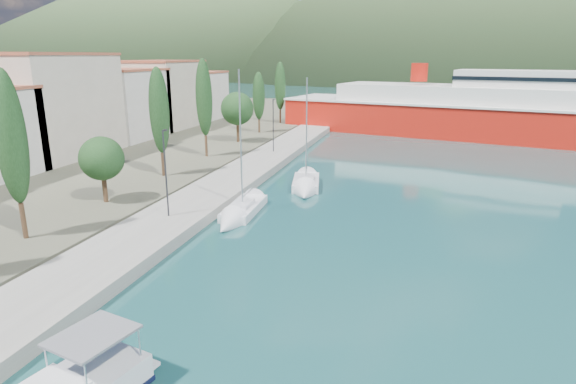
% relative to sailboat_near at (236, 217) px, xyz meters
% --- Properties ---
extents(ground, '(1400.00, 1400.00, 0.00)m').
position_rel_sailboat_near_xyz_m(ground, '(4.96, 102.52, -0.29)').
color(ground, '#1C4D4E').
extents(quay, '(5.00, 88.00, 0.80)m').
position_rel_sailboat_near_xyz_m(quay, '(-4.04, 8.52, 0.11)').
color(quay, gray).
rests_on(quay, ground).
extents(town_buildings, '(9.20, 69.20, 11.30)m').
position_rel_sailboat_near_xyz_m(town_buildings, '(-27.04, 19.43, 5.28)').
color(town_buildings, beige).
rests_on(town_buildings, land_strip).
extents(tree_row, '(4.25, 63.90, 10.70)m').
position_rel_sailboat_near_xyz_m(tree_row, '(-10.61, 15.75, 5.59)').
color(tree_row, '#47301E').
rests_on(tree_row, land_strip).
extents(lamp_posts, '(0.15, 46.94, 6.06)m').
position_rel_sailboat_near_xyz_m(lamp_posts, '(-4.04, -1.53, 3.80)').
color(lamp_posts, '#2D2D33').
rests_on(lamp_posts, quay).
extents(sailboat_near, '(2.49, 8.13, 11.57)m').
position_rel_sailboat_near_xyz_m(sailboat_near, '(0.00, 0.00, 0.00)').
color(sailboat_near, silver).
rests_on(sailboat_near, ground).
extents(sailboat_mid, '(3.75, 7.64, 10.77)m').
position_rel_sailboat_near_xyz_m(sailboat_mid, '(3.06, 8.95, 0.02)').
color(sailboat_mid, silver).
rests_on(sailboat_mid, ground).
extents(ferry, '(57.36, 23.76, 11.15)m').
position_rel_sailboat_near_xyz_m(ferry, '(19.33, 45.28, 3.11)').
color(ferry, red).
rests_on(ferry, ground).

